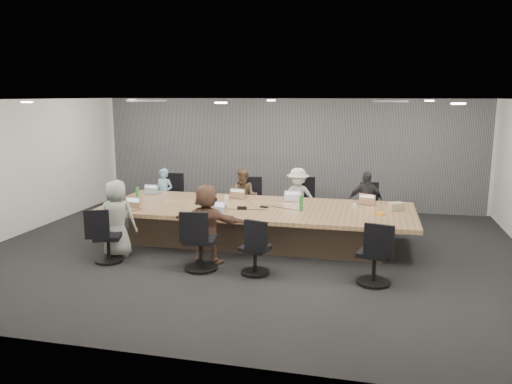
% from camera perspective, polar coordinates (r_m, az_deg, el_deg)
% --- Properties ---
extents(floor, '(10.00, 8.00, 0.00)m').
position_cam_1_polar(floor, '(9.46, -0.56, -6.71)').
color(floor, black).
rests_on(floor, ground).
extents(ceiling, '(10.00, 8.00, 0.00)m').
position_cam_1_polar(ceiling, '(9.01, -0.59, 10.51)').
color(ceiling, white).
rests_on(ceiling, wall_back).
extents(wall_back, '(10.00, 0.00, 2.80)m').
position_cam_1_polar(wall_back, '(13.01, 3.64, 4.46)').
color(wall_back, silver).
rests_on(wall_back, ground).
extents(wall_front, '(10.00, 0.00, 2.80)m').
position_cam_1_polar(wall_front, '(5.42, -10.76, -5.00)').
color(wall_front, silver).
rests_on(wall_front, ground).
extents(wall_left, '(0.00, 8.00, 2.80)m').
position_cam_1_polar(wall_left, '(11.40, -25.82, 2.45)').
color(wall_left, silver).
rests_on(wall_left, ground).
extents(curtain, '(9.80, 0.04, 2.80)m').
position_cam_1_polar(curtain, '(12.94, 3.58, 4.42)').
color(curtain, slate).
rests_on(curtain, ground).
extents(conference_table, '(6.00, 2.20, 0.74)m').
position_cam_1_polar(conference_table, '(9.81, 0.13, -3.61)').
color(conference_table, brown).
rests_on(conference_table, ground).
extents(chair_0, '(0.63, 0.63, 0.84)m').
position_cam_1_polar(chair_0, '(12.16, -9.75, -0.81)').
color(chair_0, black).
rests_on(chair_0, ground).
extents(chair_1, '(0.66, 0.66, 0.81)m').
position_cam_1_polar(chair_1, '(11.56, -0.90, -1.35)').
color(chair_1, black).
rests_on(chair_1, ground).
extents(chair_2, '(0.75, 0.75, 0.88)m').
position_cam_1_polar(chair_2, '(11.32, 5.04, -1.47)').
color(chair_2, black).
rests_on(chair_2, ground).
extents(chair_3, '(0.65, 0.65, 0.77)m').
position_cam_1_polar(chair_3, '(11.23, 12.37, -2.09)').
color(chair_3, black).
rests_on(chair_3, ground).
extents(chair_4, '(0.65, 0.65, 0.76)m').
position_cam_1_polar(chair_4, '(9.10, -16.54, -5.40)').
color(chair_4, black).
rests_on(chair_4, ground).
extents(chair_5, '(0.65, 0.65, 0.86)m').
position_cam_1_polar(chair_5, '(8.39, -6.36, -6.01)').
color(chair_5, black).
rests_on(chair_5, ground).
extents(chair_6, '(0.61, 0.61, 0.72)m').
position_cam_1_polar(chair_6, '(8.16, -0.10, -6.96)').
color(chair_6, black).
rests_on(chair_6, ground).
extents(chair_7, '(0.66, 0.66, 0.82)m').
position_cam_1_polar(chair_7, '(7.94, 13.37, -7.40)').
color(chair_7, black).
rests_on(chair_7, ground).
extents(person_0, '(0.48, 0.35, 1.21)m').
position_cam_1_polar(person_0, '(11.81, -10.44, -0.28)').
color(person_0, '#86B0C8').
rests_on(person_0, ground).
extents(laptop_0, '(0.31, 0.21, 0.02)m').
position_cam_1_polar(laptop_0, '(11.29, -11.58, -0.09)').
color(laptop_0, '#B2B2B7').
rests_on(laptop_0, conference_table).
extents(person_1, '(0.65, 0.52, 1.27)m').
position_cam_1_polar(person_1, '(11.18, -1.34, -0.58)').
color(person_1, brown).
rests_on(person_1, ground).
extents(laptop_1, '(0.39, 0.31, 0.02)m').
position_cam_1_polar(laptop_1, '(10.64, -2.09, -0.55)').
color(laptop_1, '#8C6647').
rests_on(laptop_1, conference_table).
extents(person_2, '(0.88, 0.53, 1.33)m').
position_cam_1_polar(person_2, '(10.94, 4.79, -0.71)').
color(person_2, '#B9C3B7').
rests_on(person_2, ground).
extents(laptop_2, '(0.34, 0.24, 0.02)m').
position_cam_1_polar(laptop_2, '(10.39, 4.35, -0.85)').
color(laptop_2, '#B2B2B7').
rests_on(laptop_2, conference_table).
extents(person_3, '(0.82, 0.47, 1.31)m').
position_cam_1_polar(person_3, '(10.83, 12.39, -1.10)').
color(person_3, '#2A2A2D').
rests_on(person_3, ground).
extents(laptop_3, '(0.37, 0.29, 0.02)m').
position_cam_1_polar(laptop_3, '(10.27, 12.36, -1.22)').
color(laptop_3, '#8C6647').
rests_on(laptop_3, conference_table).
extents(person_4, '(0.73, 0.52, 1.40)m').
position_cam_1_polar(person_4, '(9.31, -15.59, -2.93)').
color(person_4, gray).
rests_on(person_4, ground).
extents(laptop_4, '(0.36, 0.28, 0.02)m').
position_cam_1_polar(laptop_4, '(9.77, -14.07, -1.91)').
color(laptop_4, '#8C6647').
rests_on(laptop_4, conference_table).
extents(person_5, '(1.33, 0.53, 1.40)m').
position_cam_1_polar(person_5, '(8.63, -5.62, -3.66)').
color(person_5, brown).
rests_on(person_5, ground).
extents(laptop_5, '(0.37, 0.30, 0.02)m').
position_cam_1_polar(laptop_5, '(9.13, -4.51, -2.51)').
color(laptop_5, '#B2B2B7').
rests_on(laptop_5, conference_table).
extents(bottle_green_left, '(0.09, 0.09, 0.25)m').
position_cam_1_polar(bottle_green_left, '(10.76, -13.41, -0.08)').
color(bottle_green_left, '#2D8433').
rests_on(bottle_green_left, conference_table).
extents(bottle_green_right, '(0.09, 0.09, 0.27)m').
position_cam_1_polar(bottle_green_right, '(9.50, 5.19, -1.22)').
color(bottle_green_right, '#2D8433').
rests_on(bottle_green_right, conference_table).
extents(bottle_clear, '(0.10, 0.10, 0.24)m').
position_cam_1_polar(bottle_clear, '(9.91, -5.95, -0.80)').
color(bottle_clear, silver).
rests_on(bottle_clear, conference_table).
extents(cup_white_far, '(0.11, 0.11, 0.11)m').
position_cam_1_polar(cup_white_far, '(10.28, -3.39, -0.72)').
color(cup_white_far, white).
rests_on(cup_white_far, conference_table).
extents(cup_white_near, '(0.09, 0.09, 0.10)m').
position_cam_1_polar(cup_white_near, '(9.77, 11.21, -1.57)').
color(cup_white_near, white).
rests_on(cup_white_near, conference_table).
extents(mug_brown, '(0.10, 0.10, 0.10)m').
position_cam_1_polar(mug_brown, '(10.55, -13.93, -0.74)').
color(mug_brown, brown).
rests_on(mug_brown, conference_table).
extents(mic_left, '(0.18, 0.15, 0.03)m').
position_cam_1_polar(mic_left, '(9.67, -3.95, -1.70)').
color(mic_left, black).
rests_on(mic_left, conference_table).
extents(mic_right, '(0.16, 0.13, 0.03)m').
position_cam_1_polar(mic_right, '(9.66, 0.95, -1.70)').
color(mic_right, black).
rests_on(mic_right, conference_table).
extents(stapler, '(0.18, 0.08, 0.07)m').
position_cam_1_polar(stapler, '(9.48, -1.62, -1.83)').
color(stapler, black).
rests_on(stapler, conference_table).
extents(canvas_bag, '(0.33, 0.30, 0.15)m').
position_cam_1_polar(canvas_bag, '(9.74, 15.69, -1.63)').
color(canvas_bag, tan).
rests_on(canvas_bag, conference_table).
extents(snack_packet, '(0.21, 0.17, 0.04)m').
position_cam_1_polar(snack_packet, '(9.36, 13.94, -2.41)').
color(snack_packet, orange).
rests_on(snack_packet, conference_table).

